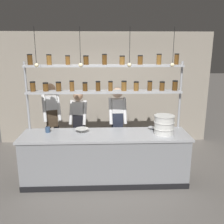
{
  "coord_description": "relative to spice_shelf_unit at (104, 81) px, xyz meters",
  "views": [
    {
      "loc": [
        -0.04,
        -4.26,
        2.43
      ],
      "look_at": [
        0.14,
        0.2,
        1.28
      ],
      "focal_mm": 40.0,
      "sensor_mm": 36.0,
      "label": 1
    }
  ],
  "objects": [
    {
      "name": "chef_center",
      "position": [
        -0.54,
        0.47,
        -0.93
      ],
      "size": [
        0.39,
        0.31,
        1.58
      ],
      "rotation": [
        0.0,
        0.0,
        -0.15
      ],
      "color": "black",
      "rests_on": "ground_plane"
    },
    {
      "name": "prep_bowl_near_left",
      "position": [
        -0.42,
        -0.21,
        -0.88
      ],
      "size": [
        0.25,
        0.25,
        0.07
      ],
      "color": "silver",
      "rests_on": "prep_counter"
    },
    {
      "name": "back_wall",
      "position": [
        -0.0,
        1.77,
        -0.42
      ],
      "size": [
        5.43,
        0.12,
        2.82
      ],
      "primitive_type": "cube",
      "color": "#9E9384",
      "rests_on": "ground_plane"
    },
    {
      "name": "chef_right",
      "position": [
        0.26,
        0.33,
        -0.87
      ],
      "size": [
        0.38,
        0.3,
        1.67
      ],
      "rotation": [
        0.0,
        0.0,
        0.07
      ],
      "color": "black",
      "rests_on": "ground_plane"
    },
    {
      "name": "container_stack",
      "position": [
        1.06,
        -0.37,
        -0.74
      ],
      "size": [
        0.37,
        0.37,
        0.35
      ],
      "color": "white",
      "rests_on": "prep_counter"
    },
    {
      "name": "pendant_light_row",
      "position": [
        0.01,
        -0.33,
        0.35
      ],
      "size": [
        2.36,
        0.07,
        0.65
      ],
      "color": "black"
    },
    {
      "name": "ground_plane",
      "position": [
        -0.0,
        -0.33,
        -1.83
      ],
      "size": [
        40.0,
        40.0,
        0.0
      ],
      "primitive_type": "plane",
      "color": "slate"
    },
    {
      "name": "prep_bowl_center_front",
      "position": [
        0.91,
        -0.1,
        -0.89
      ],
      "size": [
        0.16,
        0.16,
        0.04
      ],
      "color": "#B2B7BC",
      "rests_on": "prep_counter"
    },
    {
      "name": "prep_counter",
      "position": [
        -0.0,
        -0.33,
        -1.37
      ],
      "size": [
        3.03,
        0.76,
        0.92
      ],
      "color": "gray",
      "rests_on": "ground_plane"
    },
    {
      "name": "serving_cup_front",
      "position": [
        -1.05,
        -0.19,
        -0.86
      ],
      "size": [
        0.09,
        0.09,
        0.1
      ],
      "color": "#334C70",
      "rests_on": "prep_counter"
    },
    {
      "name": "chef_left",
      "position": [
        -1.1,
        0.46,
        -0.82
      ],
      "size": [
        0.42,
        0.35,
        1.73
      ],
      "rotation": [
        0.0,
        0.0,
        0.31
      ],
      "color": "black",
      "rests_on": "ground_plane"
    },
    {
      "name": "spice_shelf_unit",
      "position": [
        0.0,
        0.0,
        0.0
      ],
      "size": [
        2.91,
        0.28,
        2.33
      ],
      "color": "#ADAFB5",
      "rests_on": "ground_plane"
    }
  ]
}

